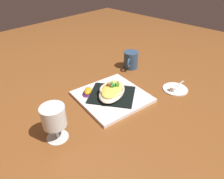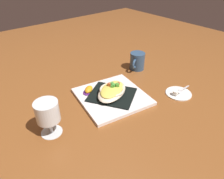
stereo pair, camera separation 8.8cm
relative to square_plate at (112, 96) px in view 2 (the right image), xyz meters
name	(u,v)px [view 2 (the right image)]	position (x,y,z in m)	size (l,w,h in m)	color
ground_plane	(112,98)	(0.00, 0.00, -0.01)	(2.60, 2.60, 0.00)	brown
square_plate	(112,96)	(0.00, 0.00, 0.00)	(0.28, 0.28, 0.01)	white
folded_napkin	(112,95)	(0.00, 0.00, 0.01)	(0.16, 0.19, 0.01)	black
gratin_dish	(112,90)	(0.00, 0.00, 0.03)	(0.20, 0.17, 0.05)	beige
orange_garnish	(88,90)	(0.06, -0.09, 0.02)	(0.07, 0.06, 0.02)	#54206A
coffee_mug	(137,62)	(-0.28, -0.12, 0.03)	(0.11, 0.08, 0.09)	#314E6E
stemmed_glass	(48,113)	(0.30, 0.02, 0.08)	(0.08, 0.08, 0.13)	white
creamer_saucer	(179,93)	(-0.25, 0.17, 0.00)	(0.12, 0.12, 0.01)	white
spoon	(180,91)	(-0.26, 0.17, 0.01)	(0.09, 0.02, 0.01)	silver
creamer_cup_0	(176,93)	(-0.23, 0.17, 0.01)	(0.02, 0.02, 0.02)	white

